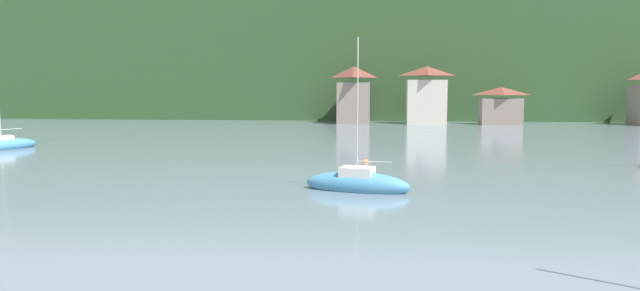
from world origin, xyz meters
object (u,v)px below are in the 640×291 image
shore_building_central (501,106)px  sailboat_mid_0 (357,183)px  shore_building_west (354,96)px  sailboat_far_2 (1,145)px  shore_building_westcentral (426,96)px  mooring_buoy_mid (366,162)px

shore_building_central → sailboat_mid_0: size_ratio=0.69×
shore_building_west → sailboat_far_2: size_ratio=0.85×
shore_building_westcentral → shore_building_central: bearing=-1.9°
shore_building_west → shore_building_westcentral: shore_building_west is taller
shore_building_westcentral → sailboat_mid_0: bearing=-99.0°
shore_building_westcentral → mooring_buoy_mid: (-8.07, -41.87, -3.95)m
sailboat_far_2 → mooring_buoy_mid: (31.78, -5.91, -0.35)m
shore_building_west → mooring_buoy_mid: 43.14m
mooring_buoy_mid → shore_building_westcentral: bearing=79.1°
sailboat_far_2 → shore_building_central: bearing=153.6°
shore_building_west → shore_building_central: shore_building_west is taller
shore_building_west → shore_building_westcentral: 10.33m
shore_building_west → shore_building_central: 20.65m
shore_building_central → mooring_buoy_mid: (-18.35, -41.53, -2.55)m
shore_building_westcentral → mooring_buoy_mid: shore_building_westcentral is taller
sailboat_far_2 → shore_building_westcentral: bearing=160.3°
shore_building_west → shore_building_westcentral: size_ratio=1.00×
shore_building_westcentral → sailboat_far_2: size_ratio=0.84×
shore_building_westcentral → sailboat_mid_0: shore_building_westcentral is taller
shore_building_central → sailboat_far_2: sailboat_far_2 is taller
shore_building_west → mooring_buoy_mid: size_ratio=17.42×
shore_building_central → mooring_buoy_mid: shore_building_central is taller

